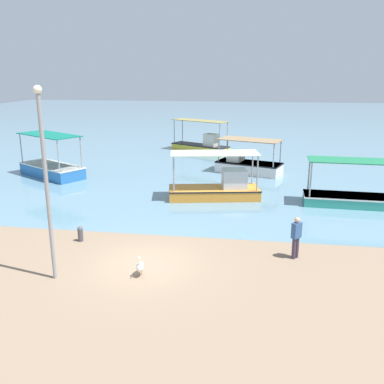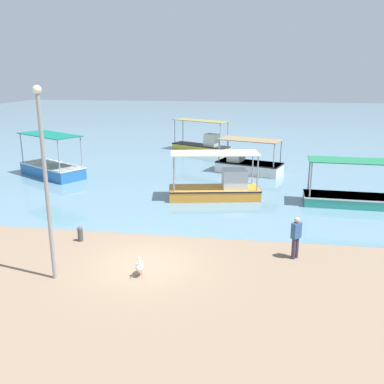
% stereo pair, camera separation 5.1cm
% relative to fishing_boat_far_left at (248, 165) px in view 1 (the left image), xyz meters
% --- Properties ---
extents(ground, '(120.00, 120.00, 0.00)m').
position_rel_fishing_boat_far_left_xyz_m(ground, '(-3.47, -15.96, -0.61)').
color(ground, '#887058').
extents(harbor_water, '(110.00, 90.00, 0.00)m').
position_rel_fishing_boat_far_left_xyz_m(harbor_water, '(-3.47, 32.04, -0.61)').
color(harbor_water, slate).
rests_on(harbor_water, ground).
extents(fishing_boat_far_left, '(4.99, 3.33, 2.45)m').
position_rel_fishing_boat_far_left_xyz_m(fishing_boat_far_left, '(0.00, 0.00, 0.00)').
color(fishing_boat_far_left, white).
rests_on(fishing_boat_far_left, harbor_water).
extents(fishing_boat_far_right, '(5.44, 4.41, 2.95)m').
position_rel_fishing_boat_far_left_xyz_m(fishing_boat_far_right, '(-13.50, -3.10, -0.02)').
color(fishing_boat_far_right, '#2A6DB6').
rests_on(fishing_boat_far_right, harbor_water).
extents(fishing_boat_near_right, '(5.65, 3.92, 2.82)m').
position_rel_fishing_boat_far_left_xyz_m(fishing_boat_near_right, '(-4.36, 8.16, 0.02)').
color(fishing_boat_near_right, gold).
rests_on(fishing_boat_near_right, harbor_water).
extents(fishing_boat_near_left, '(5.36, 2.04, 2.52)m').
position_rel_fishing_boat_far_left_xyz_m(fishing_boat_near_left, '(5.91, -7.04, -0.13)').
color(fishing_boat_near_left, teal).
rests_on(fishing_boat_near_left, harbor_water).
extents(fishing_boat_outer, '(5.44, 2.80, 2.67)m').
position_rel_fishing_boat_far_left_xyz_m(fishing_boat_outer, '(-1.51, -6.73, 0.03)').
color(fishing_boat_outer, orange).
rests_on(fishing_boat_outer, harbor_water).
extents(pelican, '(0.36, 0.80, 0.80)m').
position_rel_fishing_boat_far_left_xyz_m(pelican, '(-3.40, -16.93, -0.24)').
color(pelican, '#E0997A').
rests_on(pelican, ground).
extents(lamp_post, '(0.28, 0.28, 6.67)m').
position_rel_fishing_boat_far_left_xyz_m(lamp_post, '(-6.34, -17.56, 3.09)').
color(lamp_post, gray).
rests_on(lamp_post, ground).
extents(mooring_bollard, '(0.24, 0.24, 0.67)m').
position_rel_fishing_boat_far_left_xyz_m(mooring_bollard, '(-6.81, -14.15, -0.25)').
color(mooring_bollard, '#47474C').
rests_on(mooring_bollard, ground).
extents(fisherman_standing, '(0.43, 0.44, 1.69)m').
position_rel_fishing_boat_far_left_xyz_m(fisherman_standing, '(2.22, -14.55, 0.30)').
color(fisherman_standing, '#3F3043').
rests_on(fisherman_standing, ground).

